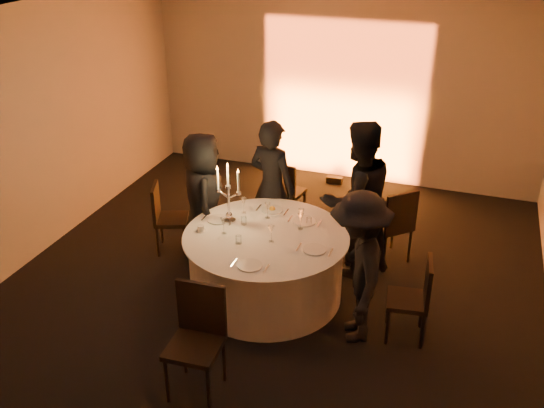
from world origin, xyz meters
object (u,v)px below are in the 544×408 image
(guest_back_left, at_px, (272,187))
(chair_left, at_px, (165,214))
(candelabra, at_px, (229,201))
(banquet_table, at_px, (266,265))
(guest_right, at_px, (358,268))
(chair_front, at_px, (198,333))
(chair_back_right, at_px, (395,222))
(chair_back_left, at_px, (285,189))
(guest_left, at_px, (203,198))
(guest_back_right, at_px, (357,199))
(coffee_cup, at_px, (201,228))
(chair_right, at_px, (415,295))

(guest_back_left, bearing_deg, chair_left, 36.83)
(chair_left, distance_m, candelabra, 1.20)
(banquet_table, distance_m, candelabra, 0.82)
(guest_right, bearing_deg, chair_front, -63.57)
(chair_back_right, distance_m, guest_back_left, 1.54)
(chair_front, xyz_separation_m, candelabra, (-0.40, 1.69, 0.43))
(banquet_table, height_order, chair_back_left, chair_back_left)
(banquet_table, bearing_deg, guest_back_left, 105.51)
(guest_right, height_order, candelabra, guest_right)
(chair_back_right, height_order, chair_front, chair_front)
(chair_back_left, xyz_separation_m, guest_back_left, (0.05, -0.69, 0.35))
(guest_back_left, bearing_deg, banquet_table, 121.01)
(banquet_table, height_order, chair_front, chair_front)
(guest_left, xyz_separation_m, guest_back_right, (1.78, 0.33, 0.12))
(guest_back_right, relative_size, coffee_cup, 17.06)
(chair_right, relative_size, guest_back_left, 0.53)
(guest_left, distance_m, guest_back_right, 1.81)
(coffee_cup, bearing_deg, candelabra, 55.45)
(chair_back_right, relative_size, coffee_cup, 8.86)
(chair_back_right, xyz_separation_m, guest_left, (-2.19, -0.66, 0.27))
(coffee_cup, relative_size, candelabra, 0.15)
(chair_left, bearing_deg, candelabra, -130.03)
(banquet_table, xyz_separation_m, chair_left, (-1.52, 0.52, 0.12))
(chair_right, xyz_separation_m, guest_back_right, (-0.84, 1.04, 0.43))
(guest_back_right, bearing_deg, chair_front, 25.77)
(chair_back_left, bearing_deg, guest_back_right, 153.20)
(chair_front, xyz_separation_m, coffee_cup, (-0.61, 1.39, 0.21))
(chair_left, xyz_separation_m, chair_back_right, (2.73, 0.65, 0.05))
(guest_right, relative_size, coffee_cup, 14.56)
(candelabra, bearing_deg, guest_right, -18.26)
(chair_back_right, bearing_deg, guest_left, -26.74)
(guest_back_right, distance_m, coffee_cup, 1.80)
(guest_left, bearing_deg, chair_front, 175.66)
(guest_left, height_order, candelabra, guest_left)
(chair_left, bearing_deg, coffee_cup, -149.68)
(chair_right, relative_size, coffee_cup, 8.19)
(chair_back_right, xyz_separation_m, chair_right, (0.42, -1.37, -0.04))
(chair_back_left, distance_m, candelabra, 1.62)
(chair_left, relative_size, guest_left, 0.55)
(guest_left, relative_size, candelabra, 2.28)
(chair_back_left, bearing_deg, chair_back_right, 171.60)
(banquet_table, height_order, guest_right, guest_right)
(chair_right, xyz_separation_m, guest_right, (-0.56, -0.16, 0.30))
(coffee_cup, bearing_deg, chair_back_right, 34.42)
(banquet_table, relative_size, guest_back_right, 0.96)
(banquet_table, bearing_deg, guest_right, -18.49)
(chair_right, distance_m, guest_left, 2.73)
(chair_back_right, distance_m, guest_back_right, 0.66)
(chair_right, xyz_separation_m, candelabra, (-2.13, 0.36, 0.51))
(chair_left, distance_m, coffee_cup, 1.09)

